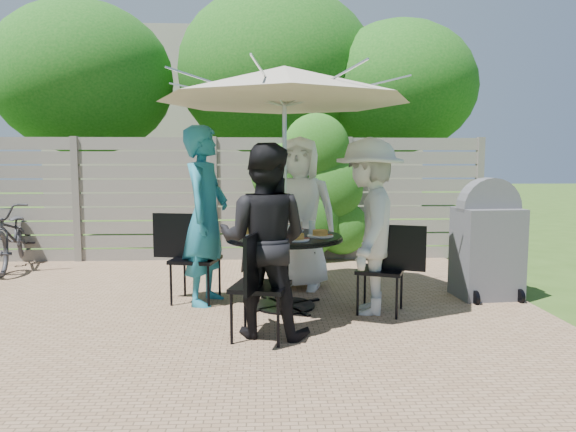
{
  "coord_description": "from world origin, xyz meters",
  "views": [
    {
      "loc": [
        0.73,
        -4.62,
        1.48
      ],
      "look_at": [
        0.99,
        0.65,
        0.92
      ],
      "focal_mm": 32.0,
      "sensor_mm": 36.0,
      "label": 1
    }
  ],
  "objects_px": {
    "plate_front": "(277,238)",
    "plate_extra": "(297,238)",
    "chair_left": "(194,276)",
    "glass_right": "(312,228)",
    "bbq_grill": "(487,244)",
    "coffee_cup": "(298,227)",
    "umbrella": "(284,84)",
    "person_right": "(369,227)",
    "plate_left": "(250,232)",
    "glass_front": "(290,232)",
    "syrup_jug": "(280,227)",
    "plate_back": "(292,228)",
    "person_left": "(206,216)",
    "person_front": "(264,241)",
    "glass_left": "(257,229)",
    "bicycle": "(13,235)",
    "plate_right": "(320,234)",
    "person_back": "(300,214)",
    "glass_back": "(280,225)",
    "chair_right": "(382,287)",
    "chair_front": "(260,308)",
    "patio_table": "(285,258)",
    "chair_back": "(302,264)"
  },
  "relations": [
    {
      "from": "plate_front",
      "to": "plate_extra",
      "type": "height_order",
      "value": "same"
    },
    {
      "from": "chair_left",
      "to": "glass_right",
      "type": "height_order",
      "value": "chair_left"
    },
    {
      "from": "bbq_grill",
      "to": "coffee_cup",
      "type": "bearing_deg",
      "value": 177.81
    },
    {
      "from": "umbrella",
      "to": "person_right",
      "type": "xyz_separation_m",
      "value": [
        0.8,
        -0.21,
        -1.37
      ]
    },
    {
      "from": "plate_left",
      "to": "glass_front",
      "type": "bearing_deg",
      "value": -43.61
    },
    {
      "from": "person_right",
      "to": "syrup_jug",
      "type": "xyz_separation_m",
      "value": [
        -0.85,
        0.27,
        -0.03
      ]
    },
    {
      "from": "plate_left",
      "to": "glass_right",
      "type": "bearing_deg",
      "value": -4.82
    },
    {
      "from": "plate_back",
      "to": "person_left",
      "type": "bearing_deg",
      "value": -170.98
    },
    {
      "from": "person_front",
      "to": "syrup_jug",
      "type": "distance_m",
      "value": 0.88
    },
    {
      "from": "glass_left",
      "to": "syrup_jug",
      "type": "relative_size",
      "value": 0.88
    },
    {
      "from": "umbrella",
      "to": "plate_front",
      "type": "xyz_separation_m",
      "value": [
        -0.09,
        -0.35,
        -1.46
      ]
    },
    {
      "from": "person_left",
      "to": "glass_left",
      "type": "bearing_deg",
      "value": -100.42
    },
    {
      "from": "bicycle",
      "to": "plate_front",
      "type": "bearing_deg",
      "value": -46.08
    },
    {
      "from": "plate_left",
      "to": "plate_right",
      "type": "xyz_separation_m",
      "value": [
        0.7,
        -0.18,
        0.0
      ]
    },
    {
      "from": "person_front",
      "to": "person_back",
      "type": "bearing_deg",
      "value": -90.0
    },
    {
      "from": "umbrella",
      "to": "glass_back",
      "type": "relative_size",
      "value": 21.56
    },
    {
      "from": "person_back",
      "to": "coffee_cup",
      "type": "distance_m",
      "value": 0.62
    },
    {
      "from": "umbrella",
      "to": "plate_extra",
      "type": "xyz_separation_m",
      "value": [
        0.1,
        -0.34,
        -1.46
      ]
    },
    {
      "from": "coffee_cup",
      "to": "bbq_grill",
      "type": "distance_m",
      "value": 2.06
    },
    {
      "from": "plate_front",
      "to": "person_left",
      "type": "bearing_deg",
      "value": 142.12
    },
    {
      "from": "syrup_jug",
      "to": "bbq_grill",
      "type": "xyz_separation_m",
      "value": [
        2.24,
        0.21,
        -0.23
      ]
    },
    {
      "from": "person_front",
      "to": "plate_back",
      "type": "relative_size",
      "value": 6.29
    },
    {
      "from": "chair_right",
      "to": "plate_back",
      "type": "height_order",
      "value": "chair_right"
    },
    {
      "from": "plate_front",
      "to": "plate_left",
      "type": "bearing_deg",
      "value": 120.57
    },
    {
      "from": "plate_left",
      "to": "syrup_jug",
      "type": "height_order",
      "value": "syrup_jug"
    },
    {
      "from": "chair_front",
      "to": "glass_back",
      "type": "bearing_deg",
      "value": 4.91
    },
    {
      "from": "person_right",
      "to": "bbq_grill",
      "type": "relative_size",
      "value": 1.3
    },
    {
      "from": "chair_right",
      "to": "plate_back",
      "type": "xyz_separation_m",
      "value": [
        -0.84,
        0.59,
        0.51
      ]
    },
    {
      "from": "patio_table",
      "to": "person_left",
      "type": "bearing_deg",
      "value": 165.57
    },
    {
      "from": "glass_back",
      "to": "syrup_jug",
      "type": "relative_size",
      "value": 0.88
    },
    {
      "from": "chair_left",
      "to": "coffee_cup",
      "type": "bearing_deg",
      "value": 8.97
    },
    {
      "from": "plate_back",
      "to": "coffee_cup",
      "type": "relative_size",
      "value": 2.17
    },
    {
      "from": "person_front",
      "to": "chair_front",
      "type": "bearing_deg",
      "value": 90.0
    },
    {
      "from": "patio_table",
      "to": "person_back",
      "type": "xyz_separation_m",
      "value": [
        0.21,
        0.8,
        0.36
      ]
    },
    {
      "from": "chair_back",
      "to": "patio_table",
      "type": "bearing_deg",
      "value": 4.18
    },
    {
      "from": "plate_right",
      "to": "glass_right",
      "type": "xyz_separation_m",
      "value": [
        -0.07,
        0.13,
        0.05
      ]
    },
    {
      "from": "plate_right",
      "to": "plate_front",
      "type": "bearing_deg",
      "value": -149.43
    },
    {
      "from": "person_right",
      "to": "glass_back",
      "type": "bearing_deg",
      "value": -105.52
    },
    {
      "from": "person_back",
      "to": "chair_right",
      "type": "xyz_separation_m",
      "value": [
        0.73,
        -1.05,
        -0.62
      ]
    },
    {
      "from": "person_back",
      "to": "plate_front",
      "type": "relative_size",
      "value": 6.81
    },
    {
      "from": "person_back",
      "to": "chair_right",
      "type": "bearing_deg",
      "value": -40.77
    },
    {
      "from": "chair_front",
      "to": "plate_front",
      "type": "bearing_deg",
      "value": 0.02
    },
    {
      "from": "syrup_jug",
      "to": "chair_left",
      "type": "bearing_deg",
      "value": 168.78
    },
    {
      "from": "person_front",
      "to": "glass_front",
      "type": "xyz_separation_m",
      "value": [
        0.24,
        0.53,
        -0.0
      ]
    },
    {
      "from": "chair_right",
      "to": "bicycle",
      "type": "relative_size",
      "value": 0.49
    },
    {
      "from": "chair_back",
      "to": "plate_left",
      "type": "height_order",
      "value": "chair_back"
    },
    {
      "from": "plate_left",
      "to": "bbq_grill",
      "type": "relative_size",
      "value": 0.2
    },
    {
      "from": "plate_back",
      "to": "glass_front",
      "type": "height_order",
      "value": "glass_front"
    },
    {
      "from": "patio_table",
      "to": "person_front",
      "type": "distance_m",
      "value": 0.88
    },
    {
      "from": "person_right",
      "to": "glass_left",
      "type": "xyz_separation_m",
      "value": [
        -1.08,
        0.17,
        -0.04
      ]
    }
  ]
}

